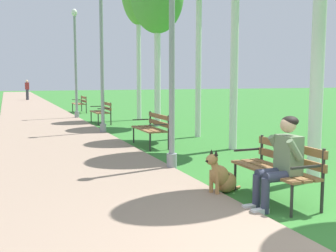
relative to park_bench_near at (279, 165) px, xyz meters
The scene contains 11 objects.
paved_path 22.47m from the park_bench_near, 95.78° to the left, with size 3.25×60.00×0.04m, color gray.
park_bench_near is the anchor object (origin of this frame).
park_bench_mid 5.20m from the park_bench_near, 91.07° to the left, with size 0.55×1.50×0.85m.
park_bench_far 11.06m from the park_bench_near, 90.66° to the left, with size 0.55×1.50×0.85m.
park_bench_furthest 16.76m from the park_bench_near, 90.06° to the left, with size 0.55×1.50×0.85m.
person_seated_on_near_bench 0.43m from the park_bench_near, 121.54° to the right, with size 0.74×0.49×1.25m.
dog_shepherd 0.87m from the park_bench_near, 135.12° to the left, with size 0.80×0.44×0.71m.
lamp_post_near 2.95m from the park_bench_near, 104.64° to the left, with size 0.24×0.24×3.78m.
lamp_post_mid 8.42m from the park_bench_near, 95.11° to the left, with size 0.24×0.24×4.69m.
lamp_post_far 13.68m from the park_bench_near, 93.00° to the left, with size 0.24×0.24×4.72m.
pedestrian_distant 30.35m from the park_bench_near, 93.75° to the left, with size 0.32×0.22×1.65m.
Camera 1 is at (-3.18, -3.17, 1.74)m, focal length 44.17 mm.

